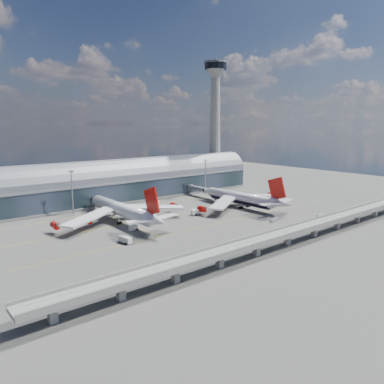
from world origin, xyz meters
TOP-DOWN VIEW (x-y plane):
  - ground at (0.00, 0.00)m, footprint 500.00×500.00m
  - taxi_lines at (0.00, 22.11)m, footprint 200.00×80.12m
  - terminal at (0.00, 77.99)m, footprint 200.00×30.00m
  - control_tower at (85.00, 83.00)m, footprint 19.00×19.00m
  - guideway at (-0.00, -55.00)m, footprint 220.00×8.50m
  - floodlight_mast_left at (-50.00, 55.00)m, footprint 3.00×0.70m
  - floodlight_mast_right at (50.00, 55.00)m, footprint 3.00×0.70m
  - airliner_left at (-35.83, 22.94)m, footprint 72.93×76.56m
  - airliner_right at (39.20, 8.55)m, footprint 67.61×70.65m
  - jet_bridge_left at (-32.29, 53.12)m, footprint 4.40×28.00m
  - jet_bridge_right at (42.64, 51.18)m, footprint 4.40×32.00m
  - service_truck_0 at (-52.22, -8.19)m, footprint 3.24×7.20m
  - service_truck_1 at (-39.43, 6.78)m, footprint 4.74×3.01m
  - service_truck_2 at (6.21, 11.54)m, footprint 9.24×3.13m
  - service_truck_3 at (64.52, 15.60)m, footprint 2.32×5.33m
  - service_truck_4 at (44.80, 26.87)m, footprint 2.34×4.47m
  - service_truck_5 at (2.30, 50.01)m, footprint 4.54×5.53m
  - cargo_train_0 at (-49.33, -40.07)m, footprint 4.45×2.04m
  - cargo_train_1 at (27.80, -25.94)m, footprint 7.27×2.61m
  - cargo_train_2 at (55.06, -36.35)m, footprint 6.90×1.87m

SIDE VIEW (x-z plane):
  - ground at x=0.00m, z-range 0.00..0.00m
  - taxi_lines at x=0.00m, z-range 0.00..0.01m
  - cargo_train_0 at x=-49.33m, z-range 0.03..1.49m
  - cargo_train_2 at x=55.06m, z-range 0.03..1.56m
  - cargo_train_1 at x=27.80m, z-range 0.03..1.63m
  - service_truck_1 at x=-39.43m, z-range 0.01..2.55m
  - service_truck_4 at x=44.80m, z-range 0.01..2.55m
  - service_truck_3 at x=64.52m, z-range 0.03..2.58m
  - service_truck_5 at x=2.30m, z-range 0.03..2.58m
  - service_truck_0 at x=-52.22m, z-range 0.05..2.93m
  - service_truck_2 at x=6.21m, z-range 0.07..3.38m
  - jet_bridge_left at x=-32.29m, z-range 1.55..8.80m
  - jet_bridge_right at x=42.64m, z-range 1.56..8.81m
  - guideway at x=0.00m, z-range 1.69..8.89m
  - airliner_right at x=39.20m, z-range -5.40..17.04m
  - airliner_left at x=-35.83m, z-range -5.01..18.37m
  - terminal at x=0.00m, z-range -2.66..25.34m
  - floodlight_mast_left at x=-50.00m, z-range 0.78..26.48m
  - floodlight_mast_right at x=50.00m, z-range 0.78..26.48m
  - control_tower at x=85.00m, z-range 0.14..103.14m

